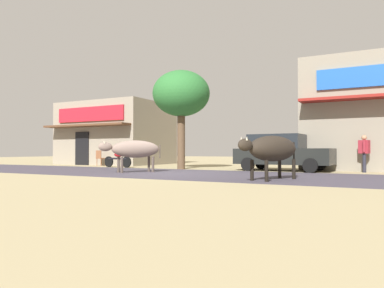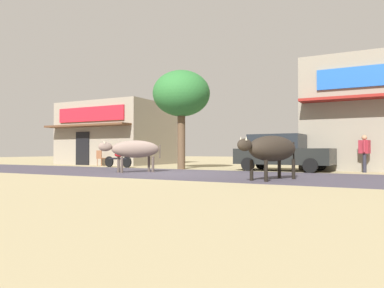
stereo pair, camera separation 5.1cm
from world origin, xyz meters
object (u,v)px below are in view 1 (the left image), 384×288
(parked_hatchback_car, at_px, (282,152))
(cow_far_dark, at_px, (272,149))
(cow_near_brown, at_px, (134,149))
(parked_motorcycle, at_px, (118,159))
(roadside_tree, at_px, (181,95))
(cafe_chair_near_tree, at_px, (100,157))
(pedestrian_by_shop, at_px, (364,151))

(parked_hatchback_car, bearing_deg, cow_far_dark, -79.45)
(cow_near_brown, height_order, cow_far_dark, cow_far_dark)
(parked_hatchback_car, bearing_deg, parked_motorcycle, -175.17)
(roadside_tree, bearing_deg, cow_near_brown, -97.17)
(cow_near_brown, distance_m, cafe_chair_near_tree, 7.22)
(cow_far_dark, xyz_separation_m, pedestrian_by_shop, (2.37, 5.64, -0.05))
(pedestrian_by_shop, bearing_deg, cow_near_brown, -152.63)
(roadside_tree, bearing_deg, cafe_chair_near_tree, 170.01)
(parked_hatchback_car, bearing_deg, roadside_tree, -171.34)
(parked_motorcycle, xyz_separation_m, cafe_chair_near_tree, (-2.23, 1.09, 0.05))
(parked_hatchback_car, xyz_separation_m, parked_motorcycle, (-8.69, -0.73, -0.38))
(parked_motorcycle, distance_m, cafe_chair_near_tree, 2.48)
(cafe_chair_near_tree, bearing_deg, cow_near_brown, -37.22)
(parked_hatchback_car, distance_m, cow_far_dark, 5.32)
(parked_motorcycle, bearing_deg, pedestrian_by_shop, 5.44)
(roadside_tree, height_order, cafe_chair_near_tree, roadside_tree)
(parked_motorcycle, xyz_separation_m, cow_far_dark, (9.66, -4.50, 0.49))
(pedestrian_by_shop, bearing_deg, cafe_chair_near_tree, -179.78)
(roadside_tree, xyz_separation_m, cow_far_dark, (5.74, -4.51, -2.72))
(parked_hatchback_car, distance_m, parked_motorcycle, 8.72)
(cow_far_dark, bearing_deg, roadside_tree, 141.86)
(roadside_tree, height_order, pedestrian_by_shop, roadside_tree)
(roadside_tree, distance_m, cow_near_brown, 4.28)
(cow_near_brown, relative_size, pedestrian_by_shop, 1.55)
(parked_hatchback_car, height_order, cow_far_dark, parked_hatchback_car)
(cafe_chair_near_tree, bearing_deg, cow_far_dark, -25.18)
(cafe_chair_near_tree, bearing_deg, parked_motorcycle, -26.11)
(roadside_tree, relative_size, pedestrian_by_shop, 3.12)
(pedestrian_by_shop, bearing_deg, roadside_tree, -172.01)
(parked_hatchback_car, height_order, cow_near_brown, parked_hatchback_car)
(parked_hatchback_car, relative_size, pedestrian_by_shop, 2.75)
(roadside_tree, height_order, parked_motorcycle, roadside_tree)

